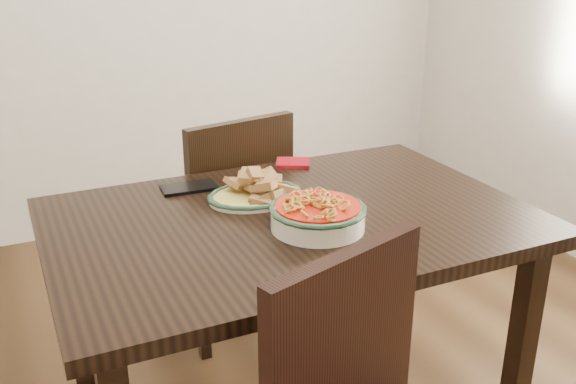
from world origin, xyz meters
name	(u,v)px	position (x,y,z in m)	size (l,w,h in m)	color
dining_table	(291,244)	(-0.04, -0.08, 0.66)	(1.31, 0.87, 0.75)	black
chair_far	(228,216)	(-0.01, 0.53, 0.50)	(0.49, 0.49, 0.89)	black
fish_plate	(255,185)	(-0.09, 0.06, 0.79)	(0.28, 0.22, 0.11)	beige
noodle_bowl	(318,213)	(-0.02, -0.20, 0.79)	(0.26, 0.26, 0.08)	#EFE4CA
smartphone	(189,188)	(-0.24, 0.23, 0.76)	(0.17, 0.09, 0.01)	black
napkin	(293,163)	(0.15, 0.30, 0.76)	(0.11, 0.09, 0.01)	maroon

